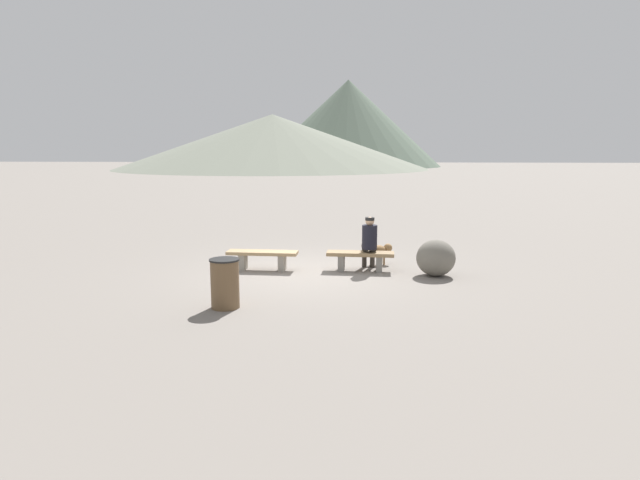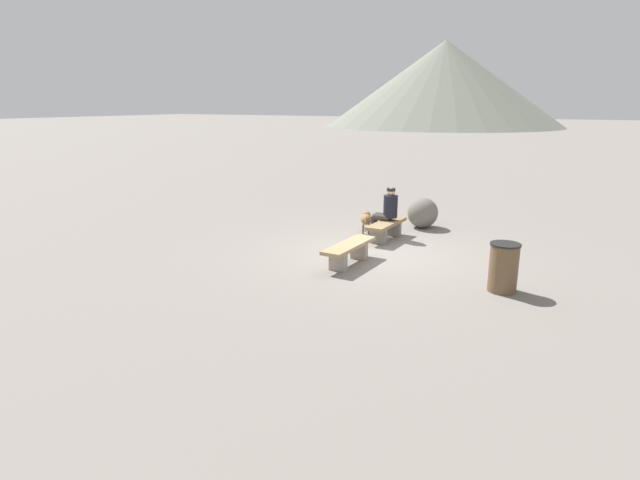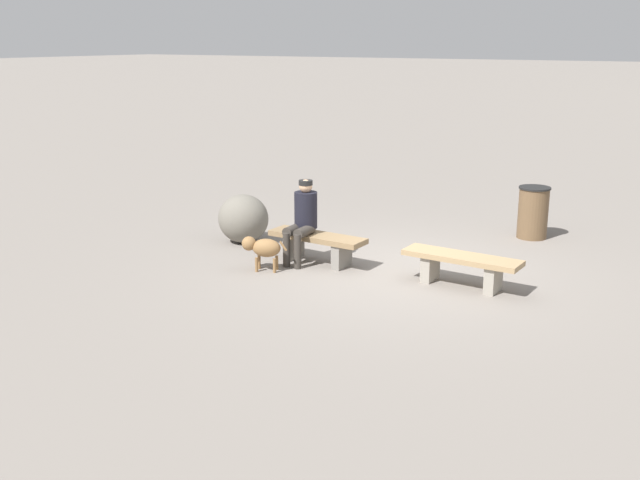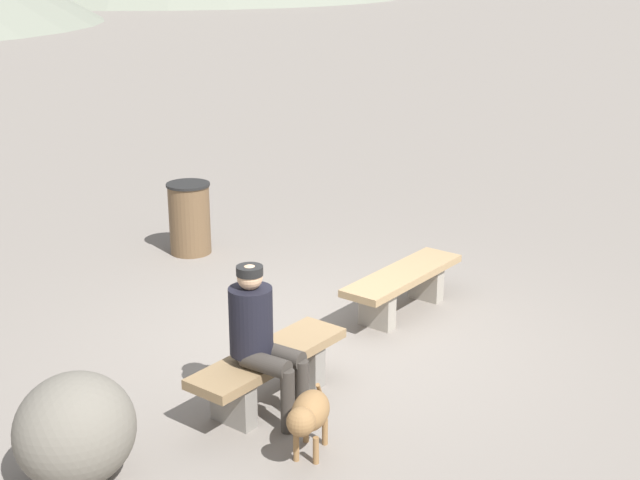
{
  "view_description": "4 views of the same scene",
  "coord_description": "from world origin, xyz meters",
  "px_view_note": "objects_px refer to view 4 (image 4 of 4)",
  "views": [
    {
      "loc": [
        1.23,
        -11.92,
        2.74
      ],
      "look_at": [
        0.24,
        0.77,
        0.61
      ],
      "focal_mm": 30.65,
      "sensor_mm": 36.0,
      "label": 1
    },
    {
      "loc": [
        -10.21,
        -4.2,
        3.22
      ],
      "look_at": [
        -0.94,
        0.9,
        0.41
      ],
      "focal_mm": 29.1,
      "sensor_mm": 36.0,
      "label": 2
    },
    {
      "loc": [
        -4.38,
        9.4,
        3.26
      ],
      "look_at": [
        0.46,
        1.4,
        0.73
      ],
      "focal_mm": 41.96,
      "sensor_mm": 36.0,
      "label": 3
    },
    {
      "loc": [
        6.1,
        4.27,
        3.48
      ],
      "look_at": [
        -0.89,
        -0.75,
        0.63
      ],
      "focal_mm": 48.92,
      "sensor_mm": 36.0,
      "label": 4
    }
  ],
  "objects_px": {
    "bench_left": "(403,283)",
    "boulder": "(75,430)",
    "dog": "(309,414)",
    "bench_right": "(269,367)",
    "seated_person": "(260,332)",
    "trash_bin": "(190,218)"
  },
  "relations": [
    {
      "from": "seated_person",
      "to": "boulder",
      "type": "height_order",
      "value": "seated_person"
    },
    {
      "from": "bench_right",
      "to": "boulder",
      "type": "height_order",
      "value": "boulder"
    },
    {
      "from": "bench_right",
      "to": "seated_person",
      "type": "distance_m",
      "value": 0.46
    },
    {
      "from": "bench_right",
      "to": "seated_person",
      "type": "relative_size",
      "value": 1.23
    },
    {
      "from": "dog",
      "to": "boulder",
      "type": "distance_m",
      "value": 1.61
    },
    {
      "from": "bench_right",
      "to": "trash_bin",
      "type": "distance_m",
      "value": 3.89
    },
    {
      "from": "bench_left",
      "to": "boulder",
      "type": "xyz_separation_m",
      "value": [
        3.87,
        -0.29,
        0.09
      ]
    },
    {
      "from": "dog",
      "to": "boulder",
      "type": "xyz_separation_m",
      "value": [
        1.17,
        -1.11,
        0.05
      ]
    },
    {
      "from": "seated_person",
      "to": "boulder",
      "type": "relative_size",
      "value": 1.47
    },
    {
      "from": "boulder",
      "to": "bench_right",
      "type": "bearing_deg",
      "value": 167.39
    },
    {
      "from": "seated_person",
      "to": "boulder",
      "type": "bearing_deg",
      "value": -19.31
    },
    {
      "from": "dog",
      "to": "seated_person",
      "type": "bearing_deg",
      "value": -133.45
    },
    {
      "from": "bench_left",
      "to": "trash_bin",
      "type": "xyz_separation_m",
      "value": [
        -0.1,
        -3.04,
        0.12
      ]
    },
    {
      "from": "bench_left",
      "to": "dog",
      "type": "height_order",
      "value": "dog"
    },
    {
      "from": "bench_left",
      "to": "dog",
      "type": "bearing_deg",
      "value": 18.84
    },
    {
      "from": "trash_bin",
      "to": "boulder",
      "type": "distance_m",
      "value": 4.83
    },
    {
      "from": "boulder",
      "to": "bench_left",
      "type": "bearing_deg",
      "value": 175.66
    },
    {
      "from": "dog",
      "to": "bench_right",
      "type": "bearing_deg",
      "value": -143.72
    },
    {
      "from": "seated_person",
      "to": "dog",
      "type": "distance_m",
      "value": 0.8
    },
    {
      "from": "bench_left",
      "to": "dog",
      "type": "xyz_separation_m",
      "value": [
        2.7,
        0.81,
        0.03
      ]
    },
    {
      "from": "bench_left",
      "to": "bench_right",
      "type": "distance_m",
      "value": 2.23
    },
    {
      "from": "boulder",
      "to": "trash_bin",
      "type": "bearing_deg",
      "value": -145.4
    }
  ]
}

